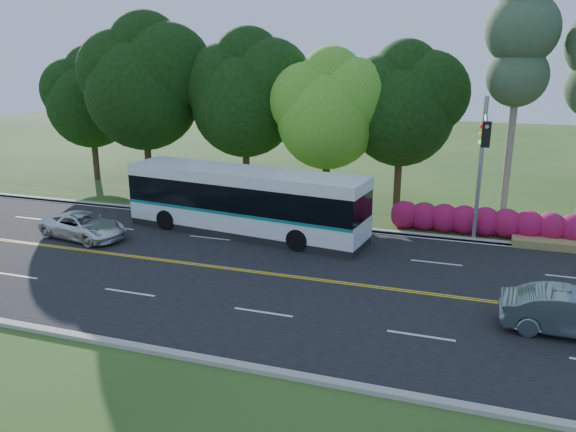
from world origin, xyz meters
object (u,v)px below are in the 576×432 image
(sedan, at_px, (573,313))
(traffic_signal, at_px, (482,153))
(transit_bus, at_px, (244,202))
(suv, at_px, (83,226))

(sedan, bearing_deg, traffic_signal, 23.58)
(transit_bus, relative_size, sedan, 2.88)
(suv, bearing_deg, sedan, -88.37)
(traffic_signal, relative_size, sedan, 1.57)
(traffic_signal, distance_m, sedan, 8.79)
(transit_bus, bearing_deg, traffic_signal, 10.90)
(sedan, relative_size, suv, 0.98)
(traffic_signal, distance_m, suv, 19.26)
(sedan, xyz_separation_m, suv, (-21.56, 3.34, -0.10))
(suv, bearing_deg, transit_bus, -55.37)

